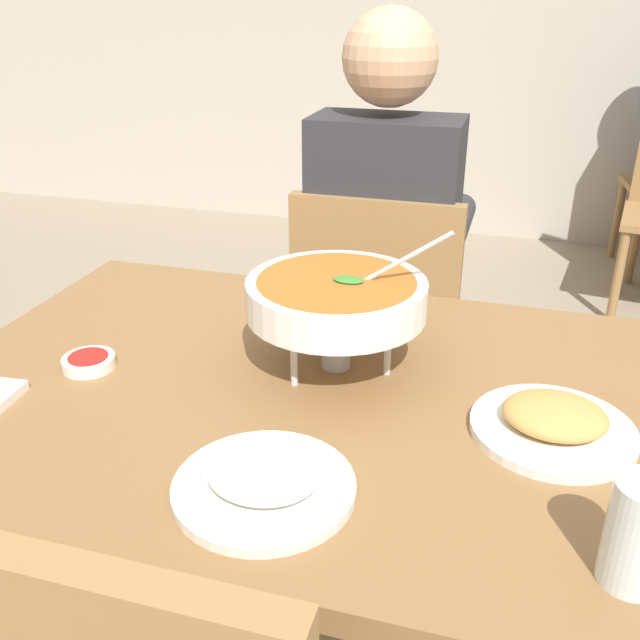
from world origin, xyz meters
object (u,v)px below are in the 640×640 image
at_px(curry_bowl, 336,298).
at_px(drink_glass, 637,539).
at_px(chair_diner_main, 380,330).
at_px(diner_main, 386,243).
at_px(sauce_dish, 89,362).
at_px(dining_table_main, 295,441).
at_px(appetizer_plate, 554,422).
at_px(rice_plate, 264,480).

height_order(curry_bowl, drink_glass, curry_bowl).
bearing_deg(chair_diner_main, diner_main, 90.00).
bearing_deg(curry_bowl, sauce_dish, -163.09).
bearing_deg(curry_bowl, chair_diner_main, 94.41).
bearing_deg(diner_main, drink_glass, -65.07).
height_order(diner_main, drink_glass, diner_main).
height_order(dining_table_main, curry_bowl, curry_bowl).
bearing_deg(drink_glass, diner_main, 114.93).
bearing_deg(diner_main, appetizer_plate, -62.36).
bearing_deg(chair_diner_main, curry_bowl, -85.59).
height_order(appetizer_plate, drink_glass, drink_glass).
distance_m(dining_table_main, curry_bowl, 0.26).
distance_m(chair_diner_main, diner_main, 0.24).
bearing_deg(dining_table_main, drink_glass, -31.45).
xyz_separation_m(curry_bowl, rice_plate, (-0.00, -0.35, -0.11)).
height_order(chair_diner_main, curry_bowl, curry_bowl).
distance_m(diner_main, sauce_dish, 0.87).
xyz_separation_m(chair_diner_main, sauce_dish, (-0.36, -0.76, 0.25)).
bearing_deg(appetizer_plate, chair_diner_main, 118.66).
bearing_deg(drink_glass, rice_plate, 176.62).
distance_m(curry_bowl, sauce_dish, 0.44).
height_order(diner_main, rice_plate, diner_main).
xyz_separation_m(chair_diner_main, curry_bowl, (0.05, -0.64, 0.37)).
height_order(diner_main, sauce_dish, diner_main).
relative_size(dining_table_main, curry_bowl, 3.66).
distance_m(dining_table_main, diner_main, 0.76).
xyz_separation_m(curry_bowl, appetizer_plate, (0.36, -0.11, -0.11)).
height_order(curry_bowl, appetizer_plate, curry_bowl).
distance_m(chair_diner_main, drink_glass, 1.17).
height_order(dining_table_main, appetizer_plate, appetizer_plate).
distance_m(diner_main, curry_bowl, 0.69).
distance_m(curry_bowl, drink_glass, 0.58).
bearing_deg(drink_glass, appetizer_plate, 106.41).
height_order(chair_diner_main, rice_plate, chair_diner_main).
bearing_deg(chair_diner_main, appetizer_plate, -61.34).
xyz_separation_m(diner_main, appetizer_plate, (0.41, -0.78, 0.02)).
bearing_deg(appetizer_plate, curry_bowl, 163.32).
height_order(rice_plate, sauce_dish, rice_plate).
height_order(chair_diner_main, appetizer_plate, chair_diner_main).
bearing_deg(curry_bowl, diner_main, 94.20).
bearing_deg(rice_plate, drink_glass, -3.38).
distance_m(diner_main, appetizer_plate, 0.88).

